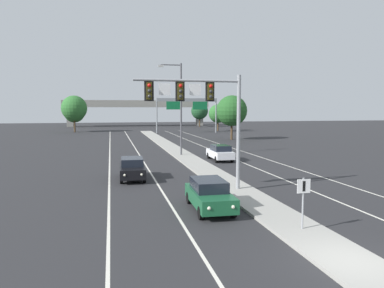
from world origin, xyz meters
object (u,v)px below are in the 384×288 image
(car_receding_white, at_px, (220,152))
(highway_sign_gantry, at_px, (187,104))
(tree_far_right_c, at_px, (232,111))
(tree_far_left_a, at_px, (74,108))
(tree_far_right_a, at_px, (218,114))
(tree_far_right_b, at_px, (200,111))
(street_lamp_median, at_px, (179,104))
(car_oncoming_green, at_px, (209,194))
(tree_far_left_c, at_px, (74,112))
(overhead_signal_mast, at_px, (203,105))
(car_oncoming_black, at_px, (132,168))
(median_sign_post, at_px, (303,196))

(car_receding_white, bearing_deg, highway_sign_gantry, 82.83)
(car_receding_white, height_order, tree_far_right_c, tree_far_right_c)
(tree_far_left_a, distance_m, tree_far_right_a, 32.54)
(tree_far_left_a, height_order, tree_far_right_b, tree_far_left_a)
(car_receding_white, relative_size, tree_far_left_a, 0.55)
(street_lamp_median, height_order, tree_far_right_b, street_lamp_median)
(car_oncoming_green, distance_m, tree_far_right_b, 86.05)
(street_lamp_median, bearing_deg, tree_far_left_c, 108.18)
(highway_sign_gantry, xyz_separation_m, tree_far_left_a, (-23.87, 8.08, -0.85))
(overhead_signal_mast, bearing_deg, highway_sign_gantry, 79.22)
(street_lamp_median, distance_m, car_oncoming_black, 14.40)
(overhead_signal_mast, distance_m, highway_sign_gantry, 55.91)
(car_oncoming_green, relative_size, tree_far_right_a, 0.72)
(tree_far_left_c, bearing_deg, car_oncoming_black, -80.85)
(tree_far_right_c, bearing_deg, overhead_signal_mast, -111.38)
(tree_far_left_a, bearing_deg, car_receding_white, -69.39)
(tree_far_right_c, bearing_deg, highway_sign_gantry, 102.16)
(tree_far_right_b, distance_m, tree_far_right_c, 43.36)
(car_receding_white, relative_size, highway_sign_gantry, 0.34)
(car_oncoming_black, height_order, tree_far_left_c, tree_far_left_c)
(car_oncoming_black, height_order, highway_sign_gantry, highway_sign_gantry)
(street_lamp_median, xyz_separation_m, tree_far_left_a, (-15.20, 45.38, -0.48))
(median_sign_post, distance_m, tree_far_right_c, 46.44)
(overhead_signal_mast, distance_m, car_oncoming_green, 6.05)
(highway_sign_gantry, bearing_deg, street_lamp_median, -103.08)
(overhead_signal_mast, xyz_separation_m, tree_far_right_a, (18.99, 60.28, -1.40))
(car_receding_white, height_order, tree_far_left_a, tree_far_left_a)
(car_oncoming_green, xyz_separation_m, tree_far_right_a, (19.61, 64.10, 3.26))
(tree_far_left_a, bearing_deg, car_oncoming_black, -80.77)
(tree_far_right_a, bearing_deg, highway_sign_gantry, -147.86)
(overhead_signal_mast, relative_size, tree_far_right_a, 1.15)
(median_sign_post, distance_m, highway_sign_gantry, 63.62)
(median_sign_post, xyz_separation_m, tree_far_left_c, (-15.89, 72.33, 2.85))
(overhead_signal_mast, distance_m, tree_far_right_c, 39.44)
(median_sign_post, height_order, tree_far_right_b, tree_far_right_b)
(car_oncoming_black, bearing_deg, car_receding_white, 40.63)
(median_sign_post, distance_m, car_oncoming_black, 14.93)
(median_sign_post, relative_size, car_oncoming_green, 0.49)
(tree_far_right_b, bearing_deg, street_lamp_median, -105.78)
(median_sign_post, relative_size, tree_far_right_b, 0.32)
(median_sign_post, height_order, car_oncoming_green, median_sign_post)
(tree_far_right_a, xyz_separation_m, tree_far_right_c, (-4.62, -23.57, 0.81))
(car_oncoming_green, distance_m, car_oncoming_black, 9.88)
(car_oncoming_black, relative_size, tree_far_left_c, 0.66)
(highway_sign_gantry, distance_m, tree_far_right_a, 10.30)
(street_lamp_median, height_order, tree_far_right_a, street_lamp_median)
(tree_far_right_b, bearing_deg, car_receding_white, -102.01)
(car_oncoming_green, bearing_deg, car_receding_white, 71.23)
(tree_far_left_a, relative_size, tree_far_left_c, 1.20)
(tree_far_left_a, xyz_separation_m, tree_far_left_c, (-0.12, 1.31, -0.88))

